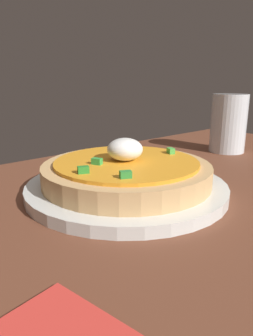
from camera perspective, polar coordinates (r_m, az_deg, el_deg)
The scene contains 4 objects.
dining_table at distance 33.16cm, azimuth 7.71°, elevation -13.38°, with size 125.24×74.08×2.73cm, color brown.
plate at distance 42.24cm, azimuth 0.00°, elevation -3.55°, with size 26.81×26.81×1.44cm, color silver.
pizza at distance 41.53cm, azimuth -0.01°, elevation -0.52°, with size 22.42×22.42×6.02cm.
cup_near at distance 69.22cm, azimuth 18.18°, elevation 7.28°, with size 7.32×7.32×12.02cm.
Camera 1 is at (22.12, 18.73, 17.48)cm, focal length 33.19 mm.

